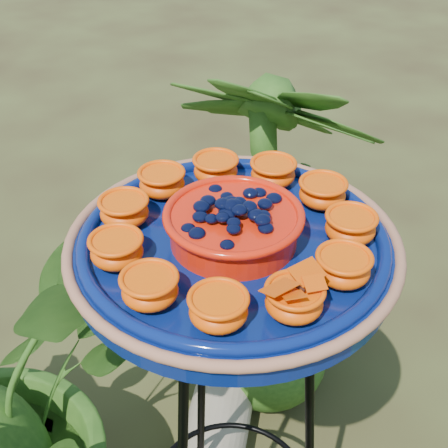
{
  "coord_description": "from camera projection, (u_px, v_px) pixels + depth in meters",
  "views": [
    {
      "loc": [
        -0.53,
        -0.52,
        1.61
      ],
      "look_at": [
        -0.05,
        0.09,
        1.05
      ],
      "focal_mm": 50.0,
      "sensor_mm": 36.0,
      "label": 1
    }
  ],
  "objects": [
    {
      "name": "tripod_stand",
      "position": [
        231.0,
        418.0,
        1.21
      ],
      "size": [
        0.43,
        0.43,
        0.98
      ],
      "rotation": [
        0.0,
        0.0,
        -0.25
      ],
      "color": "black",
      "rests_on": "ground"
    },
    {
      "name": "feeder_dish",
      "position": [
        233.0,
        241.0,
        0.96
      ],
      "size": [
        0.6,
        0.6,
        0.12
      ],
      "rotation": [
        0.0,
        0.0,
        -0.25
      ],
      "color": "#071654",
      "rests_on": "tripod_stand"
    },
    {
      "name": "shrub_back_right",
      "position": [
        275.0,
        224.0,
        1.87
      ],
      "size": [
        0.8,
        0.8,
        1.04
      ],
      "primitive_type": "imported",
      "rotation": [
        0.0,
        0.0,
        2.12
      ],
      "color": "#214612",
      "rests_on": "ground"
    }
  ]
}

